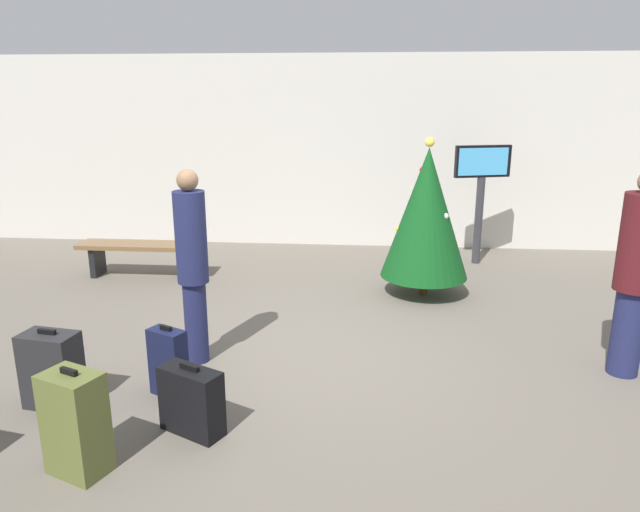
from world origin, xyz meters
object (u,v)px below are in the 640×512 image
(traveller_1, at_px, (637,271))
(suitcase_0, at_px, (52,370))
(flight_info_kiosk, at_px, (481,182))
(suitcase_2, at_px, (75,424))
(traveller_0, at_px, (192,262))
(suitcase_3, at_px, (191,401))
(holiday_tree, at_px, (426,213))
(waiting_bench, at_px, (141,251))
(suitcase_1, at_px, (168,362))

(traveller_1, distance_m, suitcase_0, 5.05)
(flight_info_kiosk, relative_size, suitcase_2, 2.33)
(traveller_0, distance_m, suitcase_3, 1.45)
(suitcase_2, bearing_deg, holiday_tree, 56.14)
(waiting_bench, distance_m, suitcase_3, 4.26)
(traveller_1, bearing_deg, waiting_bench, 155.56)
(suitcase_1, distance_m, suitcase_2, 1.12)
(flight_info_kiosk, relative_size, suitcase_1, 2.84)
(waiting_bench, xyz_separation_m, traveller_1, (5.55, -2.52, 0.62))
(suitcase_3, bearing_deg, suitcase_1, 123.65)
(suitcase_1, bearing_deg, waiting_bench, 115.05)
(flight_info_kiosk, bearing_deg, suitcase_2, -123.14)
(traveller_0, bearing_deg, suitcase_2, -99.77)
(suitcase_2, bearing_deg, suitcase_1, 76.84)
(waiting_bench, relative_size, suitcase_0, 2.58)
(suitcase_0, bearing_deg, suitcase_3, -13.17)
(suitcase_2, bearing_deg, suitcase_0, 127.21)
(holiday_tree, distance_m, traveller_1, 2.66)
(traveller_1, xyz_separation_m, suitcase_0, (-4.91, -1.00, -0.67))
(traveller_0, xyz_separation_m, suitcase_0, (-0.93, -0.92, -0.67))
(suitcase_1, distance_m, suitcase_3, 0.66)
(traveller_0, distance_m, suitcase_1, 0.96)
(waiting_bench, bearing_deg, suitcase_0, -79.65)
(waiting_bench, xyz_separation_m, suitcase_1, (1.53, -3.27, -0.07))
(waiting_bench, bearing_deg, traveller_1, -24.44)
(suitcase_1, relative_size, suitcase_2, 0.82)
(traveller_1, height_order, suitcase_1, traveller_1)
(traveller_0, relative_size, suitcase_2, 2.42)
(traveller_1, height_order, suitcase_0, traveller_1)
(flight_info_kiosk, bearing_deg, suitcase_3, -120.86)
(suitcase_0, relative_size, suitcase_3, 1.21)
(suitcase_0, bearing_deg, suitcase_1, 16.38)
(waiting_bench, distance_m, suitcase_2, 4.54)
(suitcase_1, relative_size, suitcase_3, 1.13)
(holiday_tree, xyz_separation_m, suitcase_2, (-2.63, -3.92, -0.70))
(holiday_tree, relative_size, traveller_1, 1.07)
(holiday_tree, xyz_separation_m, flight_info_kiosk, (0.93, 1.54, 0.18))
(holiday_tree, relative_size, suitcase_0, 2.97)
(waiting_bench, distance_m, suitcase_0, 3.59)
(holiday_tree, relative_size, waiting_bench, 1.15)
(traveller_1, distance_m, suitcase_2, 4.70)
(holiday_tree, distance_m, suitcase_0, 4.55)
(suitcase_0, bearing_deg, waiting_bench, 100.35)
(holiday_tree, xyz_separation_m, suitcase_0, (-3.26, -3.09, -0.74))
(traveller_1, xyz_separation_m, suitcase_1, (-4.02, -0.74, -0.69))
(flight_info_kiosk, relative_size, waiting_bench, 1.03)
(suitcase_2, xyz_separation_m, suitcase_3, (0.62, 0.54, -0.10))
(flight_info_kiosk, xyz_separation_m, suitcase_2, (-3.56, -5.46, -0.88))
(holiday_tree, xyz_separation_m, suitcase_1, (-2.37, -2.83, -0.77))
(traveller_0, distance_m, suitcase_2, 1.88)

